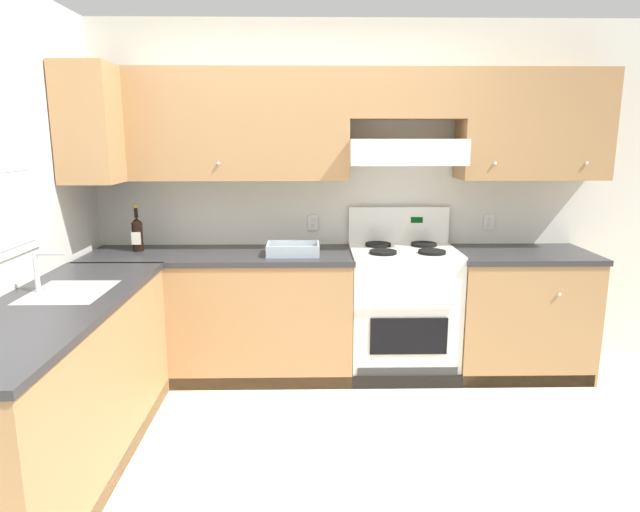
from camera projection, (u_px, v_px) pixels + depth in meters
name	position (u px, v px, depth m)	size (l,w,h in m)	color
ground_plane	(304.00, 468.00, 2.94)	(7.04, 7.04, 0.00)	beige
wall_back	(359.00, 170.00, 4.14)	(4.68, 0.57, 2.55)	silver
counter_back_run	(324.00, 314.00, 4.07)	(3.60, 0.65, 0.91)	#A87A4C
counter_left_run	(59.00, 390.00, 2.82)	(0.63, 1.91, 1.13)	#A87A4C
stove	(402.00, 309.00, 4.08)	(0.76, 0.62, 1.20)	white
wine_bottle	(137.00, 233.00, 4.00)	(0.08, 0.08, 0.34)	black
bowl	(293.00, 251.00, 3.90)	(0.37, 0.25, 0.08)	#9EADB7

